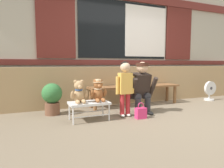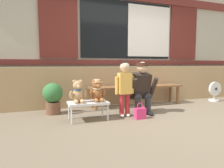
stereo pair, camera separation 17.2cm
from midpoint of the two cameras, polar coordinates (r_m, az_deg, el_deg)
name	(u,v)px [view 1 (the left image)]	position (r m, az deg, el deg)	size (l,w,h in m)	color
ground_plane	(171,116)	(3.71, 14.94, -8.76)	(60.00, 60.00, 0.00)	#756651
brick_low_wall	(132,84)	(4.82, 4.73, -0.13)	(7.59, 0.25, 0.85)	tan
shop_facade	(123,30)	(5.33, 2.25, 14.89)	(7.75, 0.26, 3.52)	#B7B2A3
wooden_bench_long	(135,89)	(4.45, 5.47, -1.29)	(2.10, 0.40, 0.44)	brown
small_display_bench	(89,104)	(3.31, -7.98, -5.63)	(0.64, 0.36, 0.30)	silver
teddy_bear_plain	(79,92)	(3.24, -10.78, -2.37)	(0.28, 0.26, 0.36)	tan
teddy_bear_with_hat	(98,91)	(3.32, -5.36, -1.95)	(0.28, 0.27, 0.36)	#93562D
child_standing	(125,83)	(3.47, 2.31, 0.39)	(0.35, 0.18, 0.96)	#B7282D
adult_crouching	(141,87)	(3.74, 6.94, -0.98)	(0.50, 0.49, 0.95)	#333338
handbag_on_ground	(141,113)	(3.44, 6.70, -8.07)	(0.18, 0.11, 0.27)	#E53370
potted_plant	(52,97)	(3.81, -17.80, -3.50)	(0.36, 0.36, 0.57)	brown
floor_fan	(210,91)	(5.58, 25.09, -1.79)	(0.34, 0.24, 0.48)	silver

